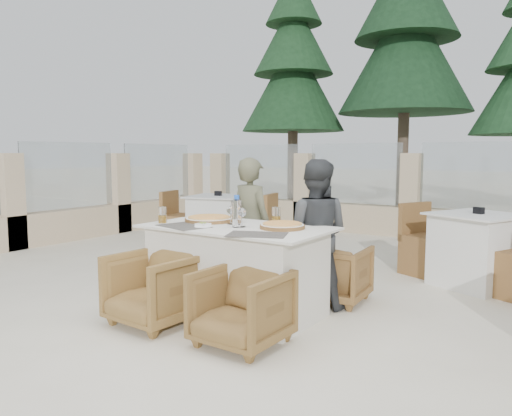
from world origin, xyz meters
The scene contains 25 objects.
ground centered at (0.00, 0.00, 0.00)m, with size 80.00×80.00×0.00m, color silver.
sand_patch centered at (0.00, 14.00, 0.01)m, with size 30.00×16.00×0.01m, color #EFE1C3.
perimeter_wall_far centered at (0.00, 4.80, 0.80)m, with size 10.00×0.34×1.60m, color #C7B28C, non-canonical shape.
perimeter_wall_left centered at (-4.50, 1.50, 0.80)m, with size 0.34×7.00×1.60m, color beige, non-canonical shape.
pine_far_left centered at (-3.50, 7.00, 2.75)m, with size 2.42×2.42×5.50m, color #1B4020.
pine_mid_left centered at (-1.00, 7.50, 3.25)m, with size 2.86×2.86×6.50m, color #183B1F.
dining_table centered at (-0.05, -0.06, 0.39)m, with size 1.60×0.90×0.77m, color silver, non-canonical shape.
placemat_near_left centered at (-0.43, -0.33, 0.77)m, with size 0.45×0.30×0.00m, color #514C46.
placemat_near_right centered at (0.34, -0.35, 0.77)m, with size 0.45×0.30×0.00m, color #4F4A44.
pizza_left centered at (-0.44, 0.04, 0.80)m, with size 0.45×0.45×0.06m, color orange.
pizza_right centered at (0.34, 0.04, 0.79)m, with size 0.38×0.38×0.05m, color orange.
water_bottle centered at (-0.02, -0.11, 0.91)m, with size 0.08×0.08×0.27m, color #A8C6DD.
wine_glass_centre centered at (-0.17, 0.00, 0.86)m, with size 0.08×0.08×0.18m, color white, non-canonical shape.
wine_glass_near centered at (0.02, -0.08, 0.86)m, with size 0.08×0.08×0.18m, color silver, non-canonical shape.
beer_glass_left centered at (-0.73, -0.27, 0.84)m, with size 0.07×0.07×0.15m, color orange.
beer_glass_right centered at (0.17, 0.22, 0.85)m, with size 0.08×0.08×0.15m, color gold.
olive_dish centered at (-0.26, -0.27, 0.79)m, with size 0.11×0.11×0.04m, color white, non-canonical shape.
armchair_far_left centered at (-0.46, 0.57, 0.30)m, with size 0.64×0.66×0.60m, color olive.
armchair_far_right centered at (0.51, 0.75, 0.27)m, with size 0.57×0.59×0.54m, color brown.
armchair_near_left centered at (-0.46, -0.66, 0.30)m, with size 0.63×0.65×0.59m, color olive.
armchair_near_right centered at (0.40, -0.64, 0.28)m, with size 0.60×0.62×0.56m, color brown.
diner_left centered at (-0.34, 0.59, 0.68)m, with size 0.49×0.32×1.35m, color #5A5A41.
diner_right centered at (0.40, 0.50, 0.67)m, with size 0.65×0.51×1.34m, color #3A3D40.
bg_table_a centered at (-2.12, 2.33, 0.39)m, with size 1.64×0.82×0.77m, color silver, non-canonical shape.
bg_table_b centered at (1.52, 2.04, 0.39)m, with size 1.64×0.82×0.77m, color white, non-canonical shape.
Camera 1 is at (2.44, -3.50, 1.39)m, focal length 35.00 mm.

